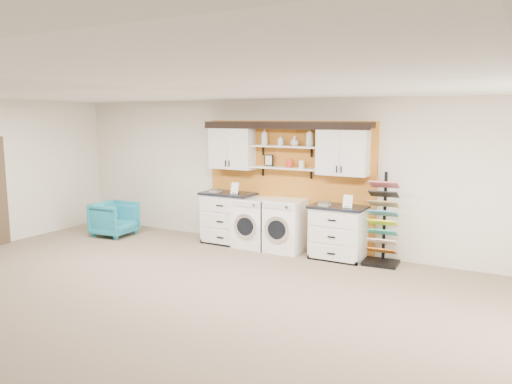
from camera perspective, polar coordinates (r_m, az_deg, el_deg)
The scene contains 22 objects.
floor at distance 6.52m, azimuth -12.05°, elevation -13.88°, with size 10.00×10.00×0.00m, color #87705A.
ceiling at distance 6.04m, azimuth -12.90°, elevation 11.50°, with size 10.00×10.00×0.00m, color white.
wall_back at distance 9.46m, azimuth 3.77°, elevation 2.07°, with size 10.00×10.00×0.00m, color beige.
accent_panel at distance 9.46m, azimuth 3.67°, elevation 0.85°, with size 3.40×0.07×2.40m, color #BB6D20.
upper_cabinet_left at distance 9.78m, azimuth -2.74°, elevation 5.12°, with size 0.90×0.35×0.84m.
upper_cabinet_right at distance 8.80m, azimuth 9.90°, elevation 4.61°, with size 0.90×0.35×0.84m.
shelf_lower at distance 9.27m, azimuth 3.25°, elevation 2.75°, with size 1.32×0.28×0.03m, color white.
shelf_upper at distance 9.24m, azimuth 3.27°, elevation 5.22°, with size 1.32×0.28×0.03m, color white.
crown_molding at distance 9.24m, azimuth 3.32°, elevation 7.69°, with size 3.30×0.41×0.13m.
picture_frame at distance 9.46m, azimuth 1.47°, elevation 3.64°, with size 0.18×0.02×0.22m.
canister_red at distance 9.22m, azimuth 3.81°, elevation 3.31°, with size 0.11×0.11×0.16m, color red.
canister_cream at distance 9.12m, azimuth 5.23°, elevation 3.17°, with size 0.10×0.10×0.14m, color silver.
base_cabinet_left at distance 9.83m, azimuth -3.16°, elevation -2.96°, with size 1.03×0.66×1.01m.
base_cabinet_right at distance 8.87m, azimuth 9.34°, elevation -4.56°, with size 0.96×0.66×0.94m.
washer at distance 9.54m, azimuth -0.21°, elevation -3.49°, with size 0.68×0.71×0.95m.
dryer at distance 9.25m, azimuth 3.34°, elevation -3.83°, with size 0.69×0.71×0.97m.
sample_rack at distance 8.67m, azimuth 14.22°, elevation -4.77°, with size 0.59×0.50×1.56m.
armchair at distance 10.86m, azimuth -15.89°, elevation -2.98°, with size 0.76×0.78×0.71m, color teal.
soap_bottle_a at distance 9.42m, azimuth 0.98°, elevation 6.37°, with size 0.12×0.13×0.32m, color silver.
soap_bottle_b at distance 9.26m, azimuth 2.87°, elevation 5.91°, with size 0.09×0.09×0.19m, color silver.
soap_bottle_c at distance 9.15m, azimuth 4.42°, elevation 5.84°, with size 0.14×0.14×0.18m, color silver.
soap_bottle_d at distance 9.02m, azimuth 6.15°, elevation 6.29°, with size 0.13×0.13×0.34m, color silver.
Camera 1 is at (4.01, -4.50, 2.47)m, focal length 35.00 mm.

